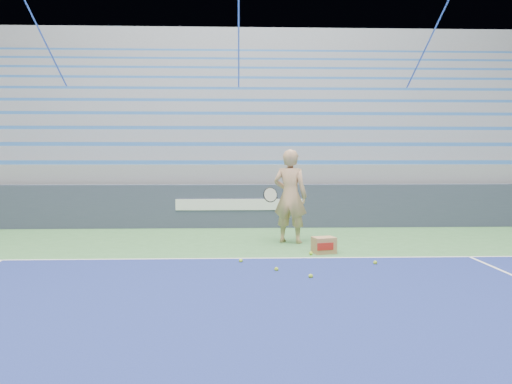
{
  "coord_description": "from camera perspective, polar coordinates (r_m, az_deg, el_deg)",
  "views": [
    {
      "loc": [
        -0.02,
        3.21,
        1.79
      ],
      "look_at": [
        0.31,
        12.38,
        1.15
      ],
      "focal_mm": 35.0,
      "sensor_mm": 36.0,
      "label": 1
    }
  ],
  "objects": [
    {
      "name": "sponsor_barrier",
      "position": [
        12.74,
        -1.91,
        -1.6
      ],
      "size": [
        30.0,
        0.32,
        1.1
      ],
      "color": "#353C52",
      "rests_on": "ground"
    },
    {
      "name": "bleachers",
      "position": [
        18.4,
        -1.97,
        5.76
      ],
      "size": [
        31.0,
        9.15,
        7.3
      ],
      "color": "gray",
      "rests_on": "ground"
    },
    {
      "name": "tennis_player",
      "position": [
        10.42,
        3.91,
        -0.48
      ],
      "size": [
        1.03,
        0.97,
        1.96
      ],
      "color": "tan",
      "rests_on": "ground"
    },
    {
      "name": "ball_box",
      "position": [
        9.45,
        7.77,
        -6.03
      ],
      "size": [
        0.47,
        0.4,
        0.3
      ],
      "color": "#A2764E",
      "rests_on": "ground"
    },
    {
      "name": "tennis_ball_0",
      "position": [
        8.63,
        13.47,
        -7.86
      ],
      "size": [
        0.07,
        0.07,
        0.07
      ],
      "primitive_type": "sphere",
      "color": "#AAD62B",
      "rests_on": "ground"
    },
    {
      "name": "tennis_ball_1",
      "position": [
        8.56,
        -1.74,
        -7.86
      ],
      "size": [
        0.07,
        0.07,
        0.07
      ],
      "primitive_type": "sphere",
      "color": "#AAD62B",
      "rests_on": "ground"
    },
    {
      "name": "tennis_ball_2",
      "position": [
        7.52,
        6.27,
        -9.55
      ],
      "size": [
        0.07,
        0.07,
        0.07
      ],
      "primitive_type": "sphere",
      "color": "#AAD62B",
      "rests_on": "ground"
    },
    {
      "name": "tennis_ball_3",
      "position": [
        9.26,
        6.3,
        -6.97
      ],
      "size": [
        0.07,
        0.07,
        0.07
      ],
      "primitive_type": "sphere",
      "color": "#AAD62B",
      "rests_on": "ground"
    },
    {
      "name": "tennis_ball_4",
      "position": [
        7.93,
        2.35,
        -8.81
      ],
      "size": [
        0.07,
        0.07,
        0.07
      ],
      "primitive_type": "sphere",
      "color": "#AAD62B",
      "rests_on": "ground"
    }
  ]
}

